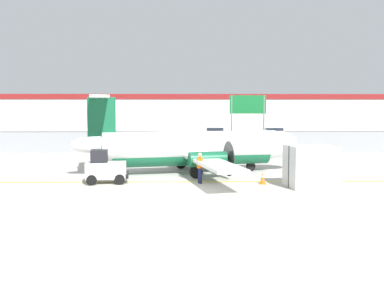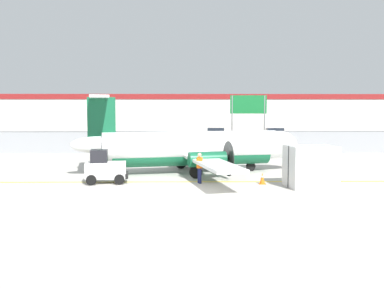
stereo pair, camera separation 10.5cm
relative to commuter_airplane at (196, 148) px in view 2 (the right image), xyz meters
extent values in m
plane|color=#BCB7AD|center=(-1.31, -5.48, -1.60)|extent=(140.00, 140.00, 0.00)
cube|color=yellow|center=(-1.31, -3.48, -1.60)|extent=(84.00, 0.20, 0.01)
cube|color=gray|center=(-1.31, 12.52, -0.60)|extent=(98.00, 0.04, 2.00)
cylinder|color=slate|center=(-1.31, 12.52, 0.45)|extent=(98.00, 0.10, 0.10)
cube|color=#38383A|center=(-1.31, 24.02, -1.54)|extent=(98.00, 17.00, 0.12)
cube|color=beige|center=(-1.31, 42.52, 1.65)|extent=(91.00, 8.00, 6.50)
cube|color=maroon|center=(-1.31, 38.52, 4.50)|extent=(91.00, 0.20, 0.80)
cylinder|color=white|center=(-0.26, -0.06, 0.15)|extent=(11.54, 4.27, 1.90)
ellipsoid|color=white|center=(5.59, 1.21, 0.15)|extent=(2.95, 2.32, 1.80)
ellipsoid|color=white|center=(-6.12, -1.32, 0.35)|extent=(3.36, 1.70, 1.05)
cylinder|color=#145938|center=(-0.26, -0.06, -0.38)|extent=(10.31, 3.61, 1.48)
cube|color=white|center=(-0.16, -0.04, -0.42)|extent=(4.95, 15.98, 0.18)
cylinder|color=#145938|center=(-0.52, 2.55, -0.42)|extent=(2.34, 1.34, 0.90)
cone|color=black|center=(0.60, 2.79, -0.42)|extent=(0.53, 0.53, 0.44)
cylinder|color=#262626|center=(0.75, 2.82, -0.42)|extent=(0.48, 2.06, 2.10)
cylinder|color=#145938|center=(0.58, -2.53, -0.42)|extent=(2.34, 1.34, 0.90)
cone|color=black|center=(1.70, -2.29, -0.42)|extent=(0.53, 0.53, 0.44)
cylinder|color=#262626|center=(1.85, -2.26, -0.42)|extent=(0.48, 2.06, 2.10)
cube|color=#145938|center=(-5.83, -1.26, 1.70)|extent=(1.70, 0.54, 3.10)
cube|color=white|center=(-5.97, -1.29, 3.25)|extent=(2.09, 4.92, 0.14)
cylinder|color=#59595B|center=(3.66, 0.79, -0.82)|extent=(0.17, 0.17, 0.97)
cylinder|color=black|center=(3.66, 0.79, -1.30)|extent=(0.63, 0.34, 0.60)
cylinder|color=#59595B|center=(-1.02, 2.04, -0.78)|extent=(0.17, 0.17, 0.90)
cylinder|color=black|center=(-1.02, 2.04, -1.22)|extent=(0.79, 0.38, 0.76)
cylinder|color=#59595B|center=(-0.09, -2.28, -0.78)|extent=(0.17, 0.17, 0.90)
cylinder|color=black|center=(-0.09, -2.28, -1.22)|extent=(0.79, 0.38, 0.76)
cube|color=silver|center=(-5.14, -3.82, -0.87)|extent=(2.32, 1.36, 0.90)
cube|color=black|center=(-5.48, -3.86, -0.07)|extent=(1.02, 1.10, 0.70)
cube|color=black|center=(-4.00, -3.68, -1.17)|extent=(0.29, 1.11, 0.30)
cylinder|color=black|center=(-4.47, -3.13, -1.32)|extent=(0.58, 0.25, 0.56)
cylinder|color=black|center=(-4.32, -4.32, -1.32)|extent=(0.58, 0.25, 0.56)
cylinder|color=black|center=(-5.95, -3.31, -1.32)|extent=(0.58, 0.25, 0.56)
cylinder|color=black|center=(-5.81, -4.50, -1.32)|extent=(0.58, 0.25, 0.56)
cylinder|color=#191E4C|center=(0.05, -3.86, -1.18)|extent=(0.20, 0.20, 0.85)
cylinder|color=#191E4C|center=(0.11, -4.05, -1.18)|extent=(0.20, 0.20, 0.85)
cylinder|color=orange|center=(0.08, -3.96, -0.45)|extent=(0.42, 0.42, 0.60)
cylinder|color=orange|center=(0.02, -3.74, -0.42)|extent=(0.12, 0.12, 0.55)
cylinder|color=orange|center=(0.14, -4.17, -0.42)|extent=(0.12, 0.12, 0.55)
sphere|color=tan|center=(0.08, -3.96, -0.01)|extent=(0.22, 0.22, 0.22)
cube|color=silver|center=(5.89, -5.21, -0.50)|extent=(2.61, 2.26, 2.20)
cube|color=#333338|center=(5.89, -5.21, -0.50)|extent=(2.43, 0.35, 2.20)
cube|color=orange|center=(-5.22, -0.09, -1.58)|extent=(0.36, 0.36, 0.04)
cone|color=orange|center=(-5.22, -0.09, -1.26)|extent=(0.28, 0.28, 0.60)
cylinder|color=white|center=(-5.22, -0.09, -1.18)|extent=(0.17, 0.17, 0.08)
cube|color=orange|center=(3.53, -4.25, -1.58)|extent=(0.36, 0.36, 0.04)
cone|color=orange|center=(3.53, -4.25, -1.26)|extent=(0.28, 0.28, 0.60)
cylinder|color=white|center=(3.53, -4.25, -1.18)|extent=(0.17, 0.17, 0.08)
cube|color=gray|center=(-13.80, 18.54, -0.86)|extent=(4.33, 2.06, 0.80)
cube|color=#262D38|center=(-13.65, 18.56, -0.18)|extent=(2.33, 1.75, 0.56)
cylinder|color=black|center=(-15.12, 17.52, -1.18)|extent=(0.62, 0.25, 0.60)
cylinder|color=black|center=(-15.28, 19.32, -1.18)|extent=(0.62, 0.25, 0.60)
cylinder|color=black|center=(-12.33, 17.77, -1.18)|extent=(0.62, 0.25, 0.60)
cylinder|color=black|center=(-12.49, 19.56, -1.18)|extent=(0.62, 0.25, 0.60)
cube|color=black|center=(-4.37, 19.67, -0.86)|extent=(4.39, 2.24, 0.80)
cube|color=#262D38|center=(-4.52, 19.69, -0.18)|extent=(2.39, 1.84, 0.56)
cylinder|color=black|center=(-2.87, 20.37, -1.18)|extent=(0.62, 0.28, 0.60)
cylinder|color=black|center=(-3.10, 18.59, -1.18)|extent=(0.62, 0.28, 0.60)
cylinder|color=black|center=(-5.64, 20.74, -1.18)|extent=(0.62, 0.28, 0.60)
cylinder|color=black|center=(-5.88, 18.96, -1.18)|extent=(0.62, 0.28, 0.60)
cube|color=silver|center=(3.24, 29.35, -0.86)|extent=(4.37, 2.17, 0.80)
cube|color=#262D38|center=(3.39, 29.33, -0.18)|extent=(2.36, 1.80, 0.56)
cylinder|color=black|center=(1.74, 28.61, -1.18)|extent=(0.62, 0.27, 0.60)
cylinder|color=black|center=(1.95, 30.40, -1.18)|extent=(0.62, 0.27, 0.60)
cylinder|color=black|center=(4.53, 28.29, -1.18)|extent=(0.62, 0.27, 0.60)
cylinder|color=black|center=(4.73, 30.08, -1.18)|extent=(0.62, 0.27, 0.60)
cube|color=navy|center=(11.29, 28.79, -0.86)|extent=(4.23, 1.78, 0.80)
cube|color=#262D38|center=(11.14, 28.80, -0.18)|extent=(2.23, 1.60, 0.56)
cylinder|color=black|center=(12.70, 29.67, -1.18)|extent=(0.60, 0.21, 0.60)
cylinder|color=black|center=(12.67, 27.87, -1.18)|extent=(0.60, 0.21, 0.60)
cylinder|color=black|center=(9.90, 29.72, -1.18)|extent=(0.60, 0.21, 0.60)
cylinder|color=black|center=(9.87, 27.92, -1.18)|extent=(0.60, 0.21, 0.60)
cylinder|color=slate|center=(3.91, 14.62, 1.15)|extent=(0.14, 0.14, 5.50)
cylinder|color=slate|center=(7.11, 14.62, 1.15)|extent=(0.14, 0.14, 5.50)
cube|color=#14662D|center=(5.51, 14.62, 3.00)|extent=(3.60, 0.10, 1.80)
camera|label=1|loc=(-0.82, -27.45, 2.48)|focal=40.00mm
camera|label=2|loc=(-0.71, -27.45, 2.48)|focal=40.00mm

